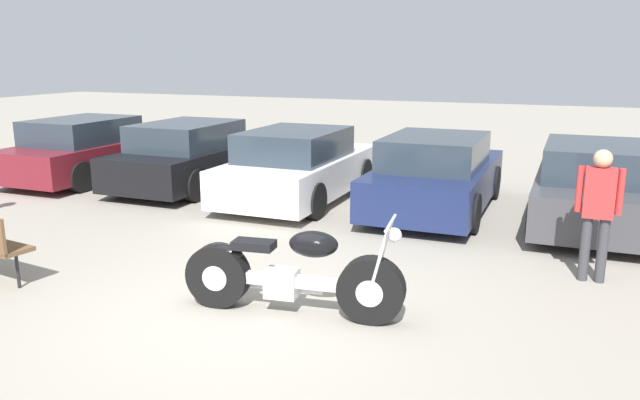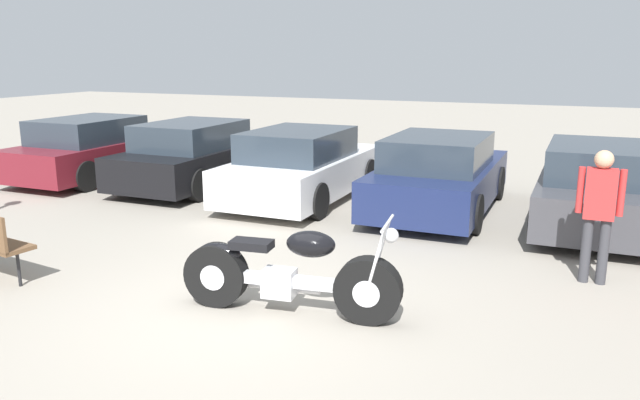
# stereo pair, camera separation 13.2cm
# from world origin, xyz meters

# --- Properties ---
(ground_plane) EXTENTS (60.00, 60.00, 0.00)m
(ground_plane) POSITION_xyz_m (0.00, 0.00, 0.00)
(ground_plane) COLOR gray
(motorcycle) EXTENTS (2.38, 0.69, 1.09)m
(motorcycle) POSITION_xyz_m (0.48, 0.24, 0.43)
(motorcycle) COLOR black
(motorcycle) RESTS_ON ground_plane
(parked_car_maroon) EXTENTS (1.84, 4.09, 1.34)m
(parked_car_maroon) POSITION_xyz_m (-6.68, 5.24, 0.63)
(parked_car_maroon) COLOR maroon
(parked_car_maroon) RESTS_ON ground_plane
(parked_car_black) EXTENTS (1.84, 4.09, 1.34)m
(parked_car_black) POSITION_xyz_m (-4.13, 5.41, 0.63)
(parked_car_black) COLOR black
(parked_car_black) RESTS_ON ground_plane
(parked_car_white) EXTENTS (1.84, 4.09, 1.34)m
(parked_car_white) POSITION_xyz_m (-1.59, 5.10, 0.63)
(parked_car_white) COLOR white
(parked_car_white) RESTS_ON ground_plane
(parked_car_navy) EXTENTS (1.84, 4.09, 1.34)m
(parked_car_navy) POSITION_xyz_m (0.96, 5.25, 0.63)
(parked_car_navy) COLOR #19234C
(parked_car_navy) RESTS_ON ground_plane
(parked_car_dark_grey) EXTENTS (1.84, 4.09, 1.34)m
(parked_car_dark_grey) POSITION_xyz_m (3.50, 5.26, 0.63)
(parked_car_dark_grey) COLOR #3D3D42
(parked_car_dark_grey) RESTS_ON ground_plane
(person_standing) EXTENTS (0.52, 0.22, 1.61)m
(person_standing) POSITION_xyz_m (3.45, 2.50, 0.95)
(person_standing) COLOR #38383D
(person_standing) RESTS_ON ground_plane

